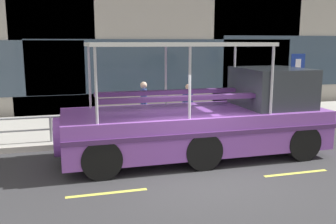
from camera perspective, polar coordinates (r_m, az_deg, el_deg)
ground_plane at (r=9.73m, az=4.52°, el=-9.16°), size 120.00×120.00×0.00m
sidewalk at (r=14.89m, az=-2.83°, el=-1.77°), size 32.00×4.80×0.18m
curb_edge at (r=12.54m, az=-0.33°, el=-4.14°), size 32.00×0.18×0.18m
lane_centreline at (r=9.07m, az=6.19°, el=-10.69°), size 25.80×0.12×0.01m
curb_guardrail at (r=12.65m, az=-1.86°, el=-0.94°), size 11.52×0.09×0.84m
parking_sign at (r=15.49m, az=19.15°, el=5.27°), size 0.60×0.12×2.67m
duck_tour_boat at (r=10.98m, az=6.87°, el=-1.06°), size 9.37×2.69×3.29m
pedestrian_near_bow at (r=15.19m, az=10.50°, el=2.47°), size 0.44×0.29×1.65m
pedestrian_mid_left at (r=14.55m, az=3.06°, el=1.94°), size 0.44×0.21×1.51m
pedestrian_mid_right at (r=13.17m, az=-3.73°, el=1.66°), size 0.29×0.48×1.75m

